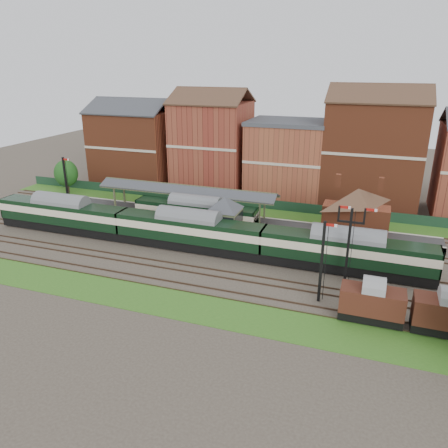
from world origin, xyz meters
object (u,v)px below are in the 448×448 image
(goods_van_a, at_px, (372,302))
(dmu_train, at_px, (189,230))
(semaphore_bracket, at_px, (349,241))
(platform_railcar, at_px, (196,213))
(signal_box, at_px, (225,219))

(goods_van_a, bearing_deg, dmu_train, 156.85)
(semaphore_bracket, xyz_separation_m, platform_railcar, (-20.31, 9.00, -2.36))
(platform_railcar, height_order, goods_van_a, platform_railcar)
(dmu_train, xyz_separation_m, goods_van_a, (21.05, -9.00, -0.58))
(signal_box, relative_size, goods_van_a, 1.12)
(goods_van_a, bearing_deg, platform_railcar, 145.99)
(signal_box, bearing_deg, semaphore_bracket, -20.92)
(semaphore_bracket, distance_m, platform_railcar, 22.34)
(dmu_train, height_order, platform_railcar, dmu_train)
(signal_box, distance_m, semaphore_bracket, 16.16)
(semaphore_bracket, height_order, platform_railcar, semaphore_bracket)
(dmu_train, bearing_deg, platform_railcar, 106.46)
(goods_van_a, bearing_deg, signal_box, 145.31)
(signal_box, xyz_separation_m, dmu_train, (-3.35, -3.25, -0.75))
(platform_railcar, distance_m, goods_van_a, 27.71)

